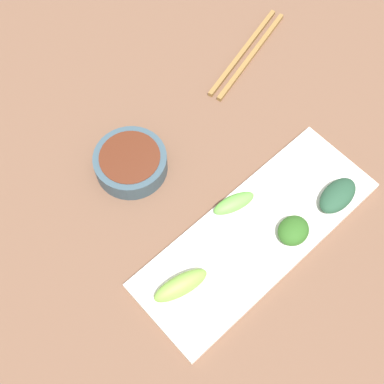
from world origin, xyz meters
The scene contains 8 objects.
tabletop centered at (0.00, 0.00, 0.01)m, with size 2.10×2.10×0.02m, color brown.
sauce_bowl centered at (-0.11, -0.04, 0.04)m, with size 0.12×0.12×0.04m.
serving_plate centered at (0.11, 0.02, 0.03)m, with size 0.15×0.40×0.01m, color silver.
broccoli_stalk_0 centered at (0.09, -0.12, 0.05)m, with size 0.03×0.08×0.03m, color #79AE41.
broccoli_stalk_1 centered at (0.05, 0.03, 0.04)m, with size 0.03×0.07×0.02m, color #61B043.
broccoli_leafy_2 centered at (0.15, 0.15, 0.04)m, with size 0.04×0.07×0.02m, color #224630.
broccoli_leafy_3 centered at (0.14, 0.06, 0.05)m, with size 0.04×0.05×0.03m, color #2A591D.
chopsticks centered at (-0.15, 0.26, 0.02)m, with size 0.09×0.23×0.01m.
Camera 1 is at (0.26, -0.24, 0.75)m, focal length 48.39 mm.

